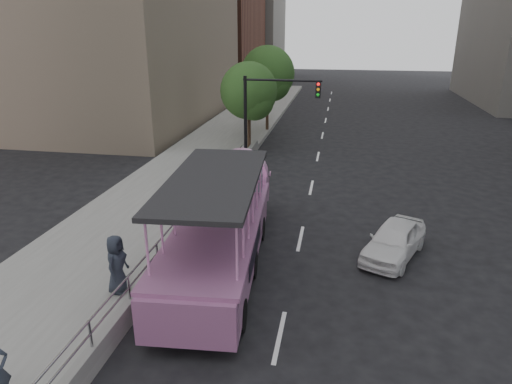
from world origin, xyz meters
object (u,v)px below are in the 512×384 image
Objects in this scene: traffic_signal at (267,108)px; street_tree_far at (269,76)px; duck_boat at (223,225)px; pedestrian_far at (117,264)px; street_tree_near at (250,93)px; car at (394,240)px; parking_sign at (192,193)px.

traffic_signal is 0.81× the size of street_tree_far.
pedestrian_far is at bearing -127.42° from duck_boat.
street_tree_far reaches higher than traffic_signal.
street_tree_near is at bearing 0.48° from pedestrian_far.
traffic_signal reaches higher than car.
duck_boat is 1.83× the size of street_tree_near.
duck_boat is 5.98m from car.
duck_boat is 3.44× the size of parking_sign.
street_tree_far is (-1.61, 19.97, 3.04)m from duck_boat.
parking_sign is 9.53m from traffic_signal.
street_tree_far is at bearing 88.09° from street_tree_near.
pedestrian_far is 4.49m from parking_sign.
duck_boat reaches higher than parking_sign.
street_tree_far is at bearing 90.32° from parking_sign.
car is 1.21× the size of parking_sign.
pedestrian_far is 0.34× the size of traffic_signal.
parking_sign reaches higher than car.
parking_sign is (-7.33, 0.04, 1.26)m from car.
street_tree_near is at bearing 114.98° from traffic_signal.
traffic_signal reaches higher than parking_sign.
pedestrian_far is 14.01m from traffic_signal.
street_tree_near is (-1.60, 3.43, 0.32)m from traffic_signal.
pedestrian_far is at bearing -129.05° from car.
street_tree_far reaches higher than car.
street_tree_near reaches higher than parking_sign.
parking_sign is (-1.51, 1.24, 0.61)m from duck_boat.
street_tree_far reaches higher than pedestrian_far.
street_tree_far is (0.20, 6.00, 0.49)m from street_tree_near.
traffic_signal is at bearing -81.57° from street_tree_far.
duck_boat reaches higher than pedestrian_far.
traffic_signal is 0.91× the size of street_tree_near.
pedestrian_far is (-8.21, -4.30, 0.56)m from car.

